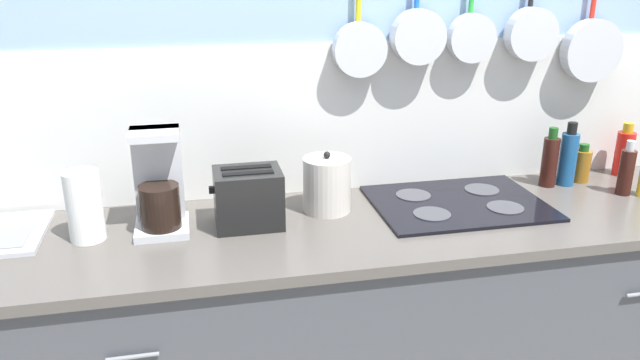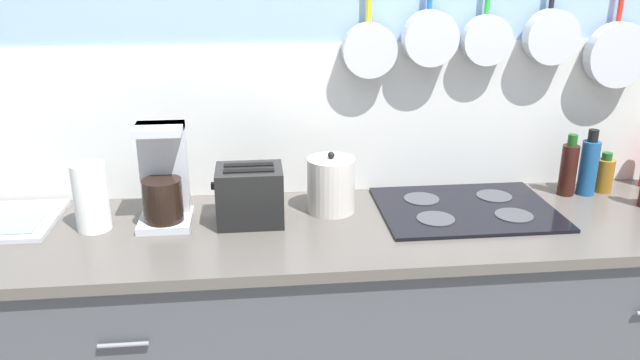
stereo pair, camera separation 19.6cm
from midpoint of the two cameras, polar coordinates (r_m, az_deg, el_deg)
name	(u,v)px [view 1 (the left image)]	position (r m, az deg, el deg)	size (l,w,h in m)	color
wall_back	(357,96)	(2.29, 0.89, 7.69)	(7.20, 0.15, 2.60)	#84A3CC
cabinet_base	(377,346)	(2.30, 2.75, -14.97)	(3.18, 0.61, 0.90)	#3F4247
countertop	(382,225)	(2.07, 2.96, -4.22)	(3.22, 0.63, 0.03)	#4C4742
paper_towel_roll	(84,206)	(2.05, -23.35, -2.25)	(0.11, 0.11, 0.22)	white
coffee_maker	(159,189)	(2.05, -17.18, -0.83)	(0.17, 0.18, 0.33)	#B7BABF
toaster	(248,198)	(2.02, -9.35, -1.67)	(0.23, 0.17, 0.19)	black
kettle	(327,185)	(2.11, -2.03, -0.47)	(0.16, 0.16, 0.21)	beige
cooktop	(458,203)	(2.22, 10.06, -2.12)	(0.59, 0.45, 0.01)	black
bottle_sesame_oil	(550,160)	(2.46, 18.17, 1.68)	(0.06, 0.06, 0.23)	#33140F
bottle_olive_oil	(568,158)	(2.49, 19.69, 1.91)	(0.06, 0.06, 0.24)	navy
bottle_dish_soap	(582,165)	(2.56, 20.83, 1.26)	(0.07, 0.07, 0.15)	#8C5919
bottle_hot_sauce	(626,171)	(2.47, 24.22, 0.72)	(0.05, 0.05, 0.20)	#33140F
bottle_vinegar	(624,152)	(2.70, 24.22, 2.31)	(0.07, 0.07, 0.21)	red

